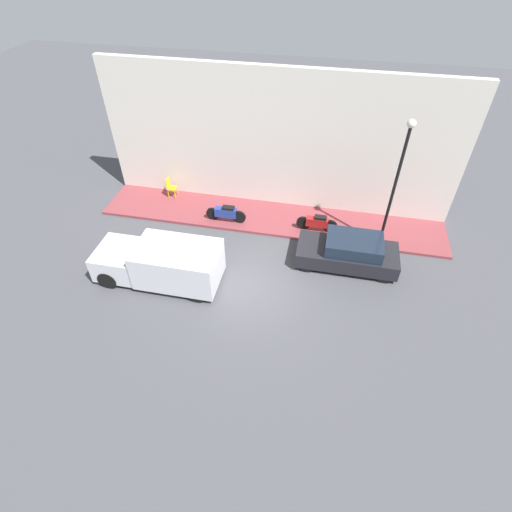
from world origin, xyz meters
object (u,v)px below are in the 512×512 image
object	(u,v)px
parked_car	(349,252)
delivery_van	(160,263)
motorcycle_red	(317,223)
streetlamp	(398,173)
cafe_chair	(170,186)
motorcycle_blue	(226,213)

from	to	relation	value
parked_car	delivery_van	size ratio (longest dim) A/B	0.83
motorcycle_red	streetlamp	xyz separation A→B (m)	(-0.32, -2.72, 2.96)
motorcycle_red	streetlamp	distance (m)	4.03
delivery_van	streetlamp	bearing A→B (deg)	-65.41
motorcycle_red	cafe_chair	world-z (taller)	cafe_chair
parked_car	streetlamp	xyz separation A→B (m)	(1.48, -1.32, 2.86)
parked_car	cafe_chair	size ratio (longest dim) A/B	4.07
motorcycle_red	cafe_chair	size ratio (longest dim) A/B	1.84
delivery_van	motorcycle_red	distance (m)	6.94
delivery_van	motorcycle_red	bearing A→B (deg)	-53.54
motorcycle_red	streetlamp	size ratio (longest dim) A/B	0.33
motorcycle_blue	streetlamp	distance (m)	7.42
cafe_chair	motorcycle_blue	bearing A→B (deg)	-114.00
streetlamp	cafe_chair	bearing A→B (deg)	80.93
streetlamp	motorcycle_blue	bearing A→B (deg)	88.44
parked_car	motorcycle_red	size ratio (longest dim) A/B	2.21
delivery_van	motorcycle_red	size ratio (longest dim) A/B	2.66
parked_car	streetlamp	bearing A→B (deg)	-41.66
motorcycle_blue	motorcycle_red	xyz separation A→B (m)	(0.14, -4.08, -0.00)
motorcycle_red	streetlamp	bearing A→B (deg)	-96.72
motorcycle_blue	motorcycle_red	distance (m)	4.09
delivery_van	cafe_chair	size ratio (longest dim) A/B	4.89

